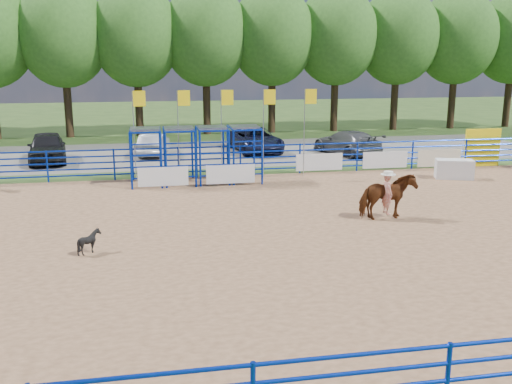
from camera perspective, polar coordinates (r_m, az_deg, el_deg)
ground at (r=18.50m, az=3.33°, el=-4.51°), size 120.00×120.00×0.00m
arena_dirt at (r=18.50m, az=3.33°, el=-4.48°), size 30.00×20.00×0.02m
gravel_strip at (r=34.82m, az=-3.38°, el=3.95°), size 40.00×10.00×0.01m
announcer_table at (r=28.72m, az=19.20°, el=2.18°), size 1.88×1.32×0.92m
horse_and_rider at (r=20.70m, az=12.99°, el=-0.23°), size 2.02×1.06×2.46m
calf at (r=17.51m, az=-16.32°, el=-4.77°), size 0.68×0.61×0.72m
car_a at (r=33.56m, az=-20.16°, el=4.23°), size 2.60×5.05×1.64m
car_b at (r=34.37m, az=-10.21°, el=4.73°), size 2.03×4.07×1.28m
car_c at (r=34.98m, az=-0.06°, el=5.24°), size 3.01×5.52×1.47m
car_d at (r=34.44m, az=9.07°, el=4.91°), size 3.46×5.31×1.43m
perimeter_fence at (r=18.29m, az=3.36°, el=-2.27°), size 30.10×20.10×1.50m
chute_assembly at (r=26.40m, az=-5.27°, el=3.67°), size 19.32×2.41×4.20m
treeline at (r=43.34m, az=-5.09°, el=15.74°), size 56.40×6.40×11.24m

